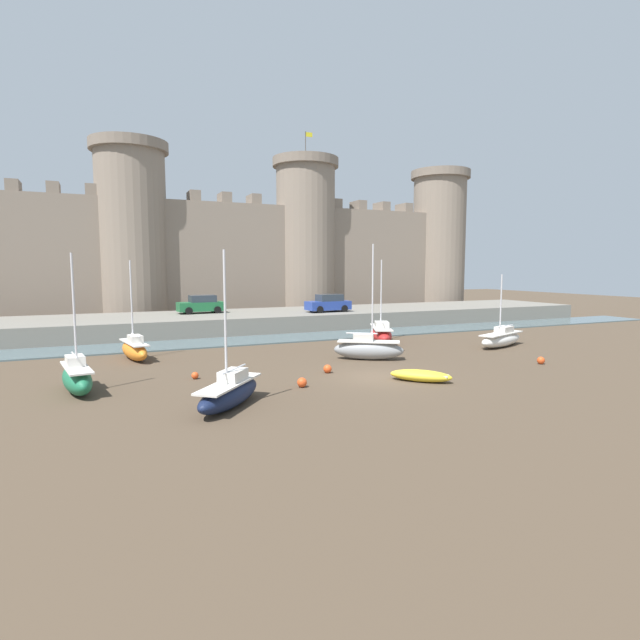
{
  "coord_description": "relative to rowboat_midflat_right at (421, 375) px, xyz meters",
  "views": [
    {
      "loc": [
        -12.78,
        -21.68,
        5.58
      ],
      "look_at": [
        -0.98,
        5.06,
        2.5
      ],
      "focal_mm": 28.0,
      "sensor_mm": 36.0,
      "label": 1
    }
  ],
  "objects": [
    {
      "name": "ground_plane",
      "position": [
        -1.48,
        1.66,
        -0.3
      ],
      "size": [
        160.0,
        160.0,
        0.0
      ],
      "primitive_type": "plane",
      "color": "#4C3D2D"
    },
    {
      "name": "water_channel",
      "position": [
        -1.48,
        16.56,
        -0.25
      ],
      "size": [
        80.0,
        4.5,
        0.1
      ],
      "primitive_type": "cube",
      "color": "slate",
      "rests_on": "ground"
    },
    {
      "name": "quay_road",
      "position": [
        -1.48,
        23.81,
        0.44
      ],
      "size": [
        69.18,
        10.0,
        1.49
      ],
      "primitive_type": "cube",
      "color": "slate",
      "rests_on": "ground"
    },
    {
      "name": "castle",
      "position": [
        -1.48,
        34.65,
        7.81
      ],
      "size": [
        64.79,
        7.61,
        21.09
      ],
      "color": "gray",
      "rests_on": "ground"
    },
    {
      "name": "rowboat_midflat_right",
      "position": [
        0.0,
        0.0,
        0.0
      ],
      "size": [
        2.83,
        2.84,
        0.57
      ],
      "color": "yellow",
      "rests_on": "ground"
    },
    {
      "name": "sailboat_midflat_centre",
      "position": [
        -9.68,
        -0.65,
        0.3
      ],
      "size": [
        3.9,
        4.32,
        6.28
      ],
      "color": "#141E3D",
      "rests_on": "ground"
    },
    {
      "name": "sailboat_midflat_left",
      "position": [
        5.0,
        12.21,
        0.35
      ],
      "size": [
        3.52,
        5.36,
        6.17
      ],
      "color": "red",
      "rests_on": "ground"
    },
    {
      "name": "sailboat_foreground_centre",
      "position": [
        0.5,
        6.17,
        0.38
      ],
      "size": [
        4.2,
        3.32,
        6.98
      ],
      "color": "gray",
      "rests_on": "ground"
    },
    {
      "name": "sailboat_near_channel_right",
      "position": [
        -12.51,
        11.92,
        0.35
      ],
      "size": [
        1.79,
        4.47,
        6.02
      ],
      "color": "orange",
      "rests_on": "ground"
    },
    {
      "name": "sailboat_foreground_right",
      "position": [
        11.61,
        6.76,
        0.27
      ],
      "size": [
        5.28,
        3.02,
        5.11
      ],
      "color": "silver",
      "rests_on": "ground"
    },
    {
      "name": "sailboat_near_channel_left",
      "position": [
        -15.38,
        4.39,
        0.39
      ],
      "size": [
        1.77,
        4.22,
        6.22
      ],
      "color": "#1E6B47",
      "rests_on": "ground"
    },
    {
      "name": "mooring_buoy_mid_mud",
      "position": [
        -5.8,
        1.24,
        -0.07
      ],
      "size": [
        0.46,
        0.46,
        0.46
      ],
      "primitive_type": "sphere",
      "color": "#E04C1E",
      "rests_on": "ground"
    },
    {
      "name": "mooring_buoy_near_shore",
      "position": [
        -3.38,
        3.65,
        -0.08
      ],
      "size": [
        0.45,
        0.45,
        0.45
      ],
      "primitive_type": "sphere",
      "color": "#E04C1E",
      "rests_on": "ground"
    },
    {
      "name": "mooring_buoy_near_channel",
      "position": [
        -10.08,
        5.03,
        -0.12
      ],
      "size": [
        0.36,
        0.36,
        0.36
      ],
      "primitive_type": "sphere",
      "color": "#E04C1E",
      "rests_on": "ground"
    },
    {
      "name": "mooring_buoy_off_centre",
      "position": [
        8.99,
        0.87,
        -0.09
      ],
      "size": [
        0.43,
        0.43,
        0.43
      ],
      "primitive_type": "sphere",
      "color": "#E04C1E",
      "rests_on": "ground"
    },
    {
      "name": "car_quay_east",
      "position": [
        -5.98,
        25.19,
        1.97
      ],
      "size": [
        4.19,
        2.05,
        1.62
      ],
      "color": "#1E6638",
      "rests_on": "quay_road"
    },
    {
      "name": "car_quay_west",
      "position": [
        5.05,
        21.79,
        1.97
      ],
      "size": [
        4.19,
        2.05,
        1.62
      ],
      "color": "#263F99",
      "rests_on": "quay_road"
    }
  ]
}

